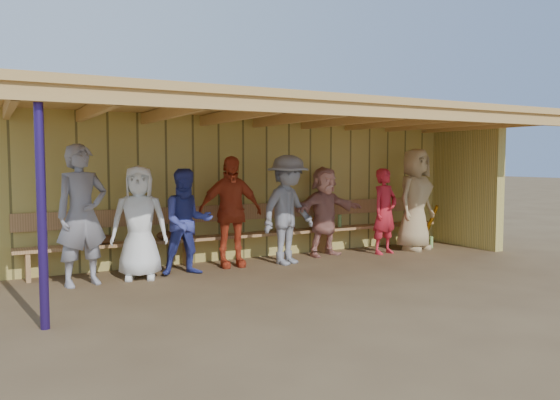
# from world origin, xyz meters

# --- Properties ---
(ground) EXTENTS (90.00, 90.00, 0.00)m
(ground) POSITION_xyz_m (0.00, 0.00, 0.00)
(ground) COLOR brown
(ground) RESTS_ON ground
(player_a) EXTENTS (0.78, 0.61, 1.89)m
(player_a) POSITION_xyz_m (-2.96, 0.42, 0.95)
(player_a) COLOR gray
(player_a) RESTS_ON ground
(player_b) EXTENTS (0.90, 0.72, 1.60)m
(player_b) POSITION_xyz_m (-2.19, 0.47, 0.80)
(player_b) COLOR white
(player_b) RESTS_ON ground
(player_c) EXTENTS (0.81, 0.66, 1.55)m
(player_c) POSITION_xyz_m (-1.50, 0.42, 0.78)
(player_c) COLOR #363F97
(player_c) RESTS_ON ground
(player_d) EXTENTS (1.06, 0.53, 1.74)m
(player_d) POSITION_xyz_m (-0.71, 0.68, 0.87)
(player_d) COLOR #C7401F
(player_d) RESTS_ON ground
(player_e) EXTENTS (1.29, 1.01, 1.76)m
(player_e) POSITION_xyz_m (0.20, 0.44, 0.88)
(player_e) COLOR gray
(player_e) RESTS_ON ground
(player_f) EXTENTS (1.50, 0.65, 1.57)m
(player_f) POSITION_xyz_m (1.13, 0.81, 0.78)
(player_f) COLOR tan
(player_f) RESTS_ON ground
(player_g) EXTENTS (0.62, 0.47, 1.53)m
(player_g) POSITION_xyz_m (2.20, 0.47, 0.77)
(player_g) COLOR red
(player_g) RESTS_ON ground
(player_h) EXTENTS (1.06, 0.84, 1.89)m
(player_h) POSITION_xyz_m (2.96, 0.53, 0.95)
(player_h) COLOR tan
(player_h) RESTS_ON ground
(dugout_structure) EXTENTS (8.80, 3.20, 2.50)m
(dugout_structure) POSITION_xyz_m (0.39, 0.69, 1.69)
(dugout_structure) COLOR tan
(dugout_structure) RESTS_ON ground
(bench) EXTENTS (7.60, 0.34, 0.93)m
(bench) POSITION_xyz_m (0.00, 1.12, 0.53)
(bench) COLOR tan
(bench) RESTS_ON ground
(dugout_equipment) EXTENTS (6.43, 0.62, 0.80)m
(dugout_equipment) POSITION_xyz_m (-0.41, 0.99, 0.49)
(dugout_equipment) COLOR orange
(dugout_equipment) RESTS_ON ground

